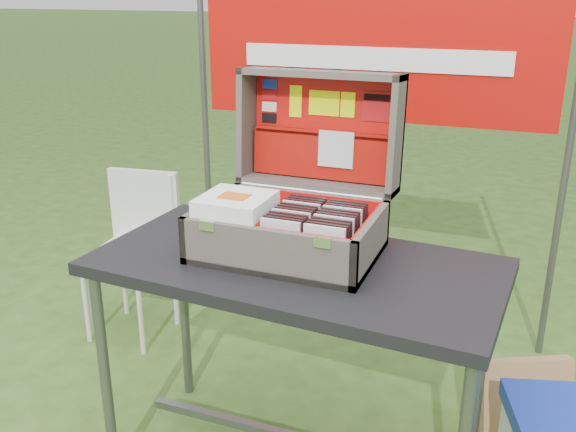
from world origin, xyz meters
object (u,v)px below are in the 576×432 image
at_px(cardboard_box, 526,406).
at_px(chair, 128,259).
at_px(suitcase, 295,167).
at_px(table, 295,370).

bearing_deg(cardboard_box, chair, 146.52).
relative_size(suitcase, chair, 0.72).
relative_size(table, cardboard_box, 3.61).
xyz_separation_m(table, chair, (-1.07, 0.59, -0.01)).
height_order(table, chair, table).
height_order(chair, cardboard_box, chair).
xyz_separation_m(table, cardboard_box, (0.74, 0.40, -0.22)).
bearing_deg(table, chair, 154.74).
bearing_deg(chair, suitcase, -32.11).
xyz_separation_m(suitcase, cardboard_box, (0.78, 0.29, -0.89)).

